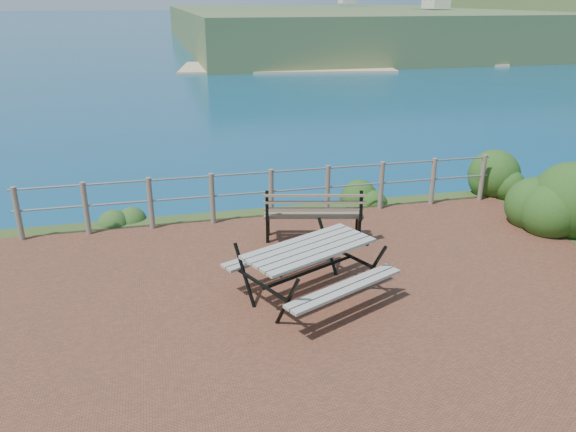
# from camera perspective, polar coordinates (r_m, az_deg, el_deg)

# --- Properties ---
(ground) EXTENTS (10.00, 7.00, 0.12)m
(ground) POSITION_cam_1_polar(r_m,az_deg,el_deg) (8.22, 3.17, -8.69)
(ground) COLOR brown
(ground) RESTS_ON ground
(ocean) EXTENTS (1200.00, 1200.00, 0.00)m
(ocean) POSITION_cam_1_polar(r_m,az_deg,el_deg) (206.85, -13.67, 19.66)
(ocean) COLOR navy
(ocean) RESTS_ON ground
(safety_railing) EXTENTS (9.40, 0.10, 1.00)m
(safety_railing) POSITION_cam_1_polar(r_m,az_deg,el_deg) (10.95, -1.73, 2.51)
(safety_railing) COLOR #6B5B4C
(safety_railing) RESTS_ON ground
(picnic_table) EXTENTS (2.05, 1.52, 0.80)m
(picnic_table) POSITION_cam_1_polar(r_m,az_deg,el_deg) (8.06, 2.19, -5.16)
(picnic_table) COLOR gray
(picnic_table) RESTS_ON ground
(park_bench) EXTENTS (1.81, 0.83, 0.99)m
(park_bench) POSITION_cam_1_polar(r_m,az_deg,el_deg) (9.96, 2.59, 1.03)
(park_bench) COLOR brown
(park_bench) RESTS_ON ground
(shrub_right_front) EXTENTS (1.63, 1.63, 2.31)m
(shrub_right_front) POSITION_cam_1_polar(r_m,az_deg,el_deg) (11.94, 25.23, -0.91)
(shrub_right_front) COLOR #1F4515
(shrub_right_front) RESTS_ON ground
(shrub_right_edge) EXTENTS (1.13, 1.13, 1.61)m
(shrub_right_edge) POSITION_cam_1_polar(r_m,az_deg,el_deg) (13.31, 19.40, 2.13)
(shrub_right_edge) COLOR #1F4515
(shrub_right_edge) RESTS_ON ground
(shrub_lip_west) EXTENTS (0.83, 0.83, 0.60)m
(shrub_lip_west) POSITION_cam_1_polar(r_m,az_deg,el_deg) (11.42, -16.84, -0.69)
(shrub_lip_west) COLOR #21491B
(shrub_lip_west) RESTS_ON ground
(shrub_lip_east) EXTENTS (0.86, 0.86, 0.63)m
(shrub_lip_east) POSITION_cam_1_polar(r_m,az_deg,el_deg) (12.37, 7.67, 1.76)
(shrub_lip_east) COLOR #1F4515
(shrub_lip_east) RESTS_ON ground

